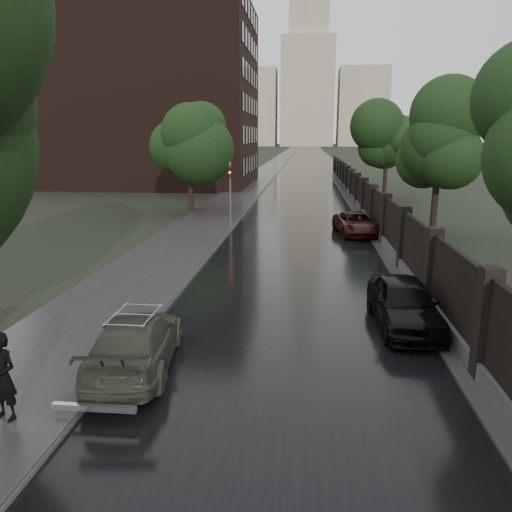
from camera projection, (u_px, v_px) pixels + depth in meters
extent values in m
cube|color=black|center=(306.00, 151.00, 191.12)|extent=(8.00, 420.00, 0.02)
cube|color=#2D2D2D|center=(290.00, 151.00, 191.68)|extent=(4.00, 420.00, 0.16)
cube|color=#2D2D2D|center=(320.00, 151.00, 190.58)|extent=(3.00, 420.00, 0.08)
cube|color=#383533|center=(361.00, 208.00, 37.74)|extent=(0.40, 75.00, 0.50)
cube|color=black|center=(361.00, 192.00, 37.44)|extent=(0.15, 75.00, 2.00)
cube|color=black|center=(334.00, 165.00, 74.25)|extent=(0.45, 0.45, 2.70)
cylinder|color=black|center=(190.00, 173.00, 36.39)|extent=(0.36, 0.36, 5.85)
sphere|color=black|center=(189.00, 140.00, 35.85)|extent=(4.25, 4.25, 4.25)
cylinder|color=black|center=(436.00, 189.00, 27.19)|extent=(0.36, 0.36, 5.53)
sphere|color=black|center=(439.00, 147.00, 26.68)|extent=(4.08, 4.08, 4.08)
cylinder|color=black|center=(386.00, 168.00, 44.61)|extent=(0.36, 0.36, 5.53)
sphere|color=black|center=(387.00, 143.00, 44.09)|extent=(4.08, 4.08, 4.08)
cylinder|color=#59595E|center=(230.00, 202.00, 31.53)|extent=(0.12, 0.12, 3.00)
imported|color=#59595E|center=(230.00, 170.00, 31.06)|extent=(0.16, 0.20, 1.00)
sphere|color=#FF0C0C|center=(230.00, 173.00, 30.95)|extent=(0.14, 0.14, 0.14)
cube|color=black|center=(146.00, 96.00, 57.00)|extent=(24.00, 18.00, 20.00)
cube|color=tan|center=(253.00, 108.00, 295.51)|extent=(28.00, 22.00, 44.00)
cube|color=tan|center=(362.00, 107.00, 289.33)|extent=(28.00, 22.00, 44.00)
cube|color=tan|center=(307.00, 93.00, 290.56)|extent=(30.00, 30.00, 60.00)
cube|color=tan|center=(309.00, 19.00, 281.23)|extent=(22.00, 22.00, 40.00)
imported|color=#3D4235|center=(136.00, 342.00, 12.10)|extent=(2.38, 4.76, 1.33)
imported|color=black|center=(404.00, 303.00, 14.72)|extent=(1.93, 4.39, 1.47)
imported|color=black|center=(357.00, 224.00, 28.72)|extent=(2.75, 4.86, 1.28)
imported|color=black|center=(2.00, 377.00, 9.56)|extent=(0.73, 0.59, 1.75)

